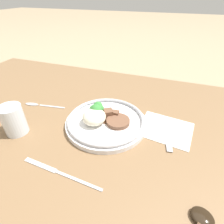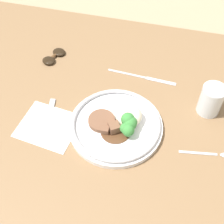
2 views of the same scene
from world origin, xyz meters
The scene contains 8 objects.
ground_plane centered at (0.00, 0.00, 0.00)m, with size 8.00×8.00×0.00m, color #998466.
dining_table centered at (0.00, 0.00, 0.02)m, with size 1.57×0.94×0.04m.
napkin centered at (-0.23, -0.08, 0.04)m, with size 0.18×0.16×0.00m.
plate centered at (-0.04, -0.03, 0.06)m, with size 0.27×0.27×0.07m.
juice_glass centered at (0.21, 0.09, 0.09)m, with size 0.07×0.07×0.09m.
fork centered at (-0.24, -0.05, 0.05)m, with size 0.04×0.17×0.00m.
knife centered at (0.00, 0.18, 0.04)m, with size 0.23×0.02×0.00m.
spoon centered at (0.26, -0.05, 0.04)m, with size 0.16×0.04×0.01m.
Camera 1 is at (-0.21, 0.38, 0.41)m, focal length 28.00 mm.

